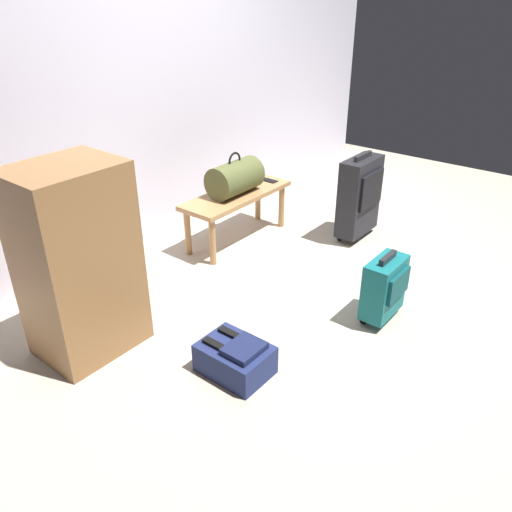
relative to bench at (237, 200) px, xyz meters
name	(u,v)px	position (x,y,z in m)	size (l,w,h in m)	color
ground_plane	(325,285)	(-0.18, -0.96, -0.35)	(6.60, 6.60, 0.00)	#B2A893
back_wall	(154,57)	(-0.18, 0.64, 1.05)	(6.00, 0.10, 2.80)	silver
bench	(237,200)	(0.00, 0.00, 0.00)	(1.00, 0.36, 0.41)	#A87A4C
duffel_bag_olive	(235,178)	(-0.02, 0.00, 0.20)	(0.44, 0.26, 0.34)	#51562D
cell_phone	(269,180)	(0.38, -0.03, 0.07)	(0.07, 0.14, 0.01)	black
suitcase_upright_charcoal	(360,196)	(0.66, -0.75, 0.02)	(0.42, 0.20, 0.72)	black
suitcase_small_teal	(384,287)	(-0.32, -1.46, -0.11)	(0.32, 0.18, 0.46)	#14666B
backpack_navy	(235,358)	(-1.27, -1.06, -0.25)	(0.28, 0.38, 0.21)	navy
side_cabinet	(78,263)	(-1.61, -0.24, 0.20)	(0.56, 0.44, 1.10)	olive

